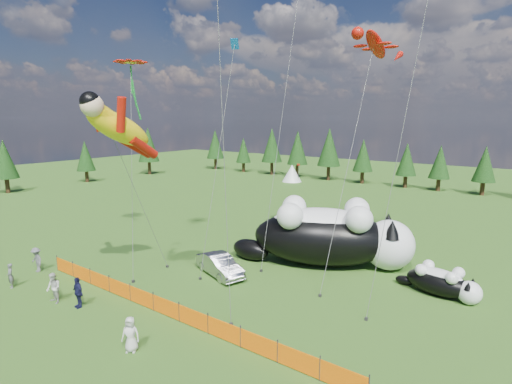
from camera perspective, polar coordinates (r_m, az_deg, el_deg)
ground at (r=24.48m, az=-7.25°, el=-14.52°), size 160.00×160.00×0.00m
safety_fence at (r=22.40m, az=-12.73°, el=-15.76°), size 22.06×0.06×1.10m
tree_line at (r=63.26m, az=21.78°, el=4.04°), size 90.00×4.00×8.00m
festival_tents at (r=56.92m, az=31.09°, el=-0.02°), size 50.00×3.20×2.80m
cat_large at (r=28.76m, az=10.58°, el=-6.01°), size 12.26×8.21×4.70m
cat_small at (r=26.38m, az=25.02°, el=-11.55°), size 4.97×2.32×1.80m
car at (r=27.06m, az=-5.18°, el=-10.37°), size 4.48×2.80×1.39m
spectator_a at (r=29.27m, az=-31.67°, el=-10.16°), size 0.63×0.48×1.55m
spectator_b at (r=25.79m, az=-26.96°, el=-12.16°), size 0.88×0.55×1.76m
spectator_c at (r=24.70m, az=-24.10°, el=-12.95°), size 1.08×0.64×1.74m
spectator_d at (r=31.26m, az=-28.86°, el=-8.48°), size 1.11×0.59×1.70m
spectator_e at (r=19.71m, az=-17.49°, el=-18.83°), size 0.96×0.87×1.64m
superhero_kite at (r=23.58m, az=-18.98°, el=8.63°), size 4.37×6.69×12.36m
gecko_kite at (r=30.35m, az=16.75°, el=19.47°), size 3.22×11.17×17.27m
flower_kite at (r=31.31m, az=-17.49°, el=16.98°), size 5.74×5.41×15.33m
diamond_kite_a at (r=26.91m, az=-3.37°, el=18.49°), size 1.03×3.52×15.70m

